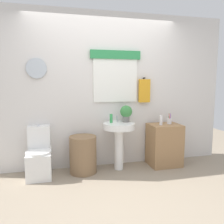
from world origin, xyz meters
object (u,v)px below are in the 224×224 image
pedestal_sink (119,134)px  potted_plant (126,112)px  soap_bottle (111,118)px  toilet (39,157)px  wooden_cabinet (164,145)px  toothbrush_cup (169,121)px  laundry_hamper (83,154)px  lotion_bottle (161,120)px

pedestal_sink → potted_plant: 0.38m
soap_bottle → potted_plant: (0.26, 0.01, 0.09)m
toilet → potted_plant: 1.55m
wooden_cabinet → toothbrush_cup: bearing=12.1°
potted_plant → laundry_hamper: bearing=-175.3°
laundry_hamper → soap_bottle: size_ratio=4.14×
toothbrush_cup → wooden_cabinet: bearing=-167.9°
potted_plant → pedestal_sink: bearing=-156.8°
lotion_bottle → laundry_hamper: bearing=178.3°
toilet → toothbrush_cup: toothbrush_cup is taller
toilet → potted_plant: potted_plant is taller
toilet → wooden_cabinet: 2.09m
soap_bottle → lotion_bottle: size_ratio=0.87×
lotion_bottle → toilet: bearing=177.8°
pedestal_sink → toothbrush_cup: size_ratio=4.23×
pedestal_sink → soap_bottle: (-0.12, 0.05, 0.26)m
potted_plant → wooden_cabinet: bearing=-5.0°
toilet → wooden_cabinet: size_ratio=1.08×
toilet → soap_bottle: bearing=0.6°
wooden_cabinet → soap_bottle: (-0.94, 0.05, 0.49)m
pedestal_sink → laundry_hamper: bearing=180.0°
potted_plant → soap_bottle: bearing=-177.8°
toilet → lotion_bottle: (1.99, -0.08, 0.51)m
toilet → toothbrush_cup: size_ratio=4.22×
potted_plant → toothbrush_cup: size_ratio=1.50×
soap_bottle → potted_plant: potted_plant is taller
toilet → laundry_hamper: toilet is taller
pedestal_sink → lotion_bottle: (0.73, -0.04, 0.21)m
toilet → pedestal_sink: bearing=-1.7°
toilet → lotion_bottle: bearing=-2.2°
soap_bottle → toothbrush_cup: bearing=-1.7°
toothbrush_cup → toilet: bearing=179.5°
laundry_hamper → pedestal_sink: (0.59, 0.00, 0.29)m
toothbrush_cup → laundry_hamper: bearing=-179.2°
pedestal_sink → toilet: bearing=178.3°
soap_bottle → potted_plant: size_ratio=0.51×
wooden_cabinet → lotion_bottle: size_ratio=4.37×
soap_bottle → toothbrush_cup: (1.03, -0.03, -0.08)m
wooden_cabinet → lotion_bottle: bearing=-156.6°
potted_plant → toothbrush_cup: potted_plant is taller
lotion_bottle → toothbrush_cup: bearing=17.9°
wooden_cabinet → soap_bottle: soap_bottle is taller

